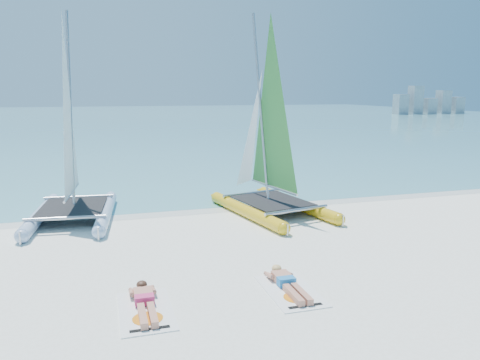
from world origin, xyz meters
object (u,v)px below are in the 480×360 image
object	(u,v)px
towel_b	(290,291)
catamaran_blue	(70,156)
towel_a	(146,311)
sunbather_a	(145,301)
sunbather_b	(287,282)
catamaran_yellow	(265,148)

from	to	relation	value
towel_b	catamaran_blue	bearing A→B (deg)	122.42
towel_a	sunbather_a	distance (m)	0.22
towel_b	sunbather_b	world-z (taller)	sunbather_b
towel_a	sunbather_a	world-z (taller)	sunbather_a
towel_b	sunbather_b	bearing A→B (deg)	90.00
catamaran_blue	catamaran_yellow	bearing A→B (deg)	-0.57
sunbather_a	towel_b	bearing A→B (deg)	-2.77
catamaran_yellow	sunbather_b	bearing A→B (deg)	-116.95
sunbather_a	towel_b	distance (m)	2.98
catamaran_blue	towel_a	bearing A→B (deg)	-71.91
catamaran_blue	sunbather_a	bearing A→B (deg)	-71.58
towel_a	sunbather_b	size ratio (longest dim) A/B	1.07
catamaran_yellow	catamaran_blue	bearing A→B (deg)	162.22
towel_a	sunbather_a	size ratio (longest dim) A/B	1.07
towel_a	sunbather_b	world-z (taller)	sunbather_b
catamaran_yellow	towel_b	xyz separation A→B (m)	(-1.74, -6.58, -2.18)
catamaran_yellow	sunbather_b	distance (m)	6.93
catamaran_yellow	sunbather_b	size ratio (longest dim) A/B	4.02
towel_a	sunbather_b	xyz separation A→B (m)	(2.98, 0.24, 0.11)
catamaran_yellow	sunbather_a	size ratio (longest dim) A/B	4.02
catamaran_yellow	towel_a	size ratio (longest dim) A/B	3.75
towel_a	sunbather_b	distance (m)	2.99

